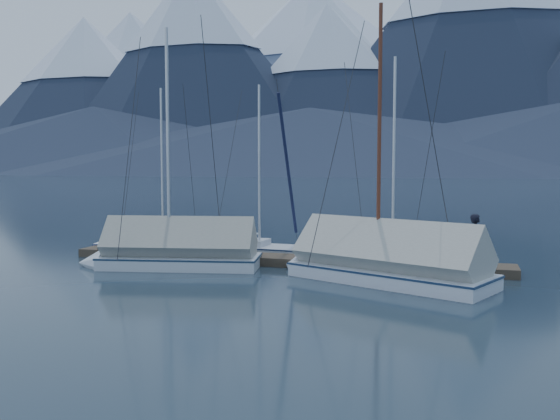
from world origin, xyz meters
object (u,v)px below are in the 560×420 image
object	(u,v)px
sailboat_covered_far	(166,255)
sailboat_open_right	(404,256)
person	(476,240)
sailboat_open_left	(172,247)
sailboat_covered_near	(373,265)
sailboat_open_mid	(269,252)

from	to	relation	value
sailboat_covered_far	sailboat_open_right	bearing A→B (deg)	28.80
person	sailboat_open_right	bearing A→B (deg)	46.48
sailboat_open_left	sailboat_covered_near	bearing A→B (deg)	-23.75
sailboat_covered_near	sailboat_covered_far	bearing A→B (deg)	178.71
sailboat_open_left	sailboat_covered_far	xyz separation A→B (m)	(1.94, -4.25, 0.35)
sailboat_open_right	person	size ratio (longest dim) A/B	4.95
sailboat_open_left	person	distance (m)	13.71
sailboat_open_right	sailboat_covered_near	xyz separation A→B (m)	(-0.56, -4.96, 0.36)
sailboat_open_right	person	xyz separation A→B (m)	(2.85, -2.75, 1.12)
sailboat_open_right	sailboat_covered_far	size ratio (longest dim) A/B	0.92
sailboat_open_left	sailboat_open_right	bearing A→B (deg)	2.85
sailboat_open_mid	sailboat_open_right	distance (m)	5.90
sailboat_open_mid	person	size ratio (longest dim) A/B	4.40
sailboat_open_mid	sailboat_covered_near	size ratio (longest dim) A/B	0.79
sailboat_covered_near	person	xyz separation A→B (m)	(3.40, 2.21, 0.76)
sailboat_open_right	sailboat_covered_far	bearing A→B (deg)	-151.20
sailboat_open_left	sailboat_open_right	xyz separation A→B (m)	(10.63, 0.53, 0.02)
sailboat_open_left	sailboat_open_mid	size ratio (longest dim) A/B	1.00
sailboat_open_mid	sailboat_covered_near	world-z (taller)	sailboat_covered_near
sailboat_covered_near	sailboat_covered_far	size ratio (longest dim) A/B	1.03
sailboat_open_left	sailboat_open_right	distance (m)	10.64
sailboat_open_mid	sailboat_covered_far	world-z (taller)	sailboat_covered_far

